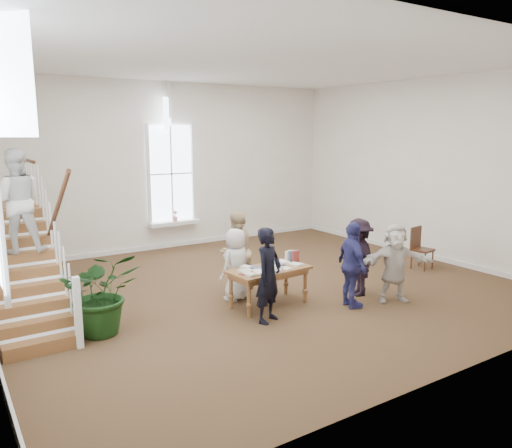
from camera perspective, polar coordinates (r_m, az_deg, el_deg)
ground at (r=10.40m, az=0.51°, el=-7.32°), size 10.00×10.00×0.00m
room_shell at (r=14.06m, az=-9.36°, el=-1.04°), size 10.49×10.00×10.00m
staircase at (r=9.22m, az=-25.47°, el=-0.30°), size 1.10×4.10×2.92m
library_table at (r=9.22m, az=1.47°, el=-5.59°), size 1.57×0.87×0.77m
police_officer at (r=8.42m, az=1.44°, el=-5.86°), size 0.70×0.61×1.63m
elderly_woman at (r=9.52m, az=-2.31°, el=-4.65°), size 0.78×0.61×1.39m
person_yellow at (r=10.06m, az=-2.29°, el=-3.14°), size 0.91×0.79×1.63m
woman_cluster_a at (r=9.26m, az=10.94°, el=-4.64°), size 0.62×1.00×1.59m
woman_cluster_b at (r=9.99m, az=11.65°, el=-3.73°), size 0.90×1.13×1.53m
woman_cluster_c at (r=9.77m, az=15.58°, el=-4.29°), size 1.46×1.00×1.51m
floor_plant at (r=8.33m, az=-17.22°, el=-7.50°), size 1.42×1.29×1.36m
side_chair at (r=12.34m, az=18.19°, el=-2.34°), size 0.49×0.49×0.99m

